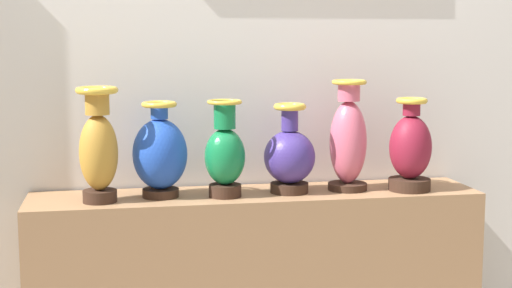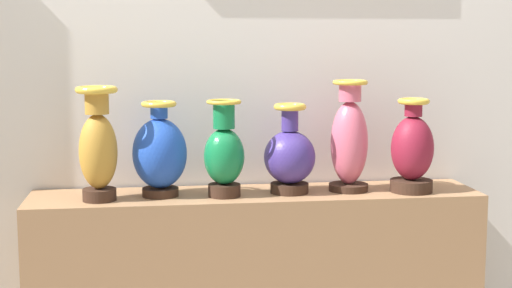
# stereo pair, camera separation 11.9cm
# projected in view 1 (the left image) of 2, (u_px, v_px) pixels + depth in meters

# --- Properties ---
(back_wall) EXTENTS (3.44, 0.14, 2.85)m
(back_wall) POSITION_uv_depth(u_px,v_px,m) (247.00, 28.00, 2.84)
(back_wall) COLOR silver
(back_wall) RESTS_ON ground_plane
(vase_ochre) EXTENTS (0.14, 0.14, 0.39)m
(vase_ochre) POSITION_uv_depth(u_px,v_px,m) (98.00, 147.00, 2.53)
(vase_ochre) COLOR #382319
(vase_ochre) RESTS_ON display_shelf
(vase_sapphire) EXTENTS (0.19, 0.19, 0.33)m
(vase_sapphire) POSITION_uv_depth(u_px,v_px,m) (160.00, 154.00, 2.61)
(vase_sapphire) COLOR #382319
(vase_sapphire) RESTS_ON display_shelf
(vase_emerald) EXTENTS (0.14, 0.14, 0.34)m
(vase_emerald) POSITION_uv_depth(u_px,v_px,m) (225.00, 154.00, 2.62)
(vase_emerald) COLOR #382319
(vase_emerald) RESTS_ON display_shelf
(vase_indigo) EXTENTS (0.18, 0.18, 0.32)m
(vase_indigo) POSITION_uv_depth(u_px,v_px,m) (290.00, 156.00, 2.69)
(vase_indigo) COLOR #382319
(vase_indigo) RESTS_ON display_shelf
(vase_rose) EXTENTS (0.14, 0.14, 0.40)m
(vase_rose) POSITION_uv_depth(u_px,v_px,m) (348.00, 140.00, 2.73)
(vase_rose) COLOR #382319
(vase_rose) RESTS_ON display_shelf
(vase_burgundy) EXTENTS (0.15, 0.15, 0.34)m
(vase_burgundy) POSITION_uv_depth(u_px,v_px,m) (410.00, 150.00, 2.73)
(vase_burgundy) COLOR #382319
(vase_burgundy) RESTS_ON display_shelf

